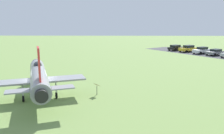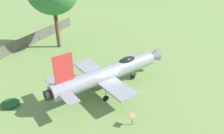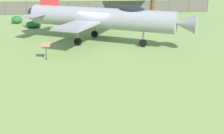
{
  "view_description": "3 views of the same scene",
  "coord_description": "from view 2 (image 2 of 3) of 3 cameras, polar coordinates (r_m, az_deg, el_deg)",
  "views": [
    {
      "loc": [
        -22.22,
        -7.7,
        7.38
      ],
      "look_at": [
        7.72,
        -7.07,
        1.5
      ],
      "focal_mm": 37.44,
      "sensor_mm": 36.0,
      "label": 1
    },
    {
      "loc": [
        -4.92,
        -18.58,
        13.26
      ],
      "look_at": [
        0.62,
        0.19,
        2.56
      ],
      "focal_mm": 34.92,
      "sensor_mm": 36.0,
      "label": 2
    },
    {
      "loc": [
        15.53,
        -15.69,
        5.53
      ],
      "look_at": [
        7.72,
        -7.07,
        1.5
      ],
      "focal_mm": 44.68,
      "sensor_mm": 36.0,
      "label": 3
    }
  ],
  "objects": [
    {
      "name": "shrub_by_tree",
      "position": [
        23.11,
        -25.11,
        -8.57
      ],
      "size": [
        1.71,
        1.46,
        0.62
      ],
      "color": "#235B26",
      "rests_on": "ground_plane"
    },
    {
      "name": "display_jet",
      "position": [
        22.44,
        -0.63,
        -1.36
      ],
      "size": [
        13.53,
        8.98,
        5.41
      ],
      "rotation": [
        0.0,
        0.0,
        0.35
      ],
      "color": "gray",
      "rests_on": "ground_plane"
    },
    {
      "name": "ground_plane",
      "position": [
        23.35,
        -1.32,
        -5.94
      ],
      "size": [
        200.0,
        200.0,
        0.0
      ],
      "primitive_type": "plane",
      "color": "#75934C"
    },
    {
      "name": "info_plaque",
      "position": [
        18.76,
        5.41,
        -12.89
      ],
      "size": [
        0.71,
        0.69,
        1.14
      ],
      "color": "#333333",
      "rests_on": "ground_plane"
    },
    {
      "name": "perimeter_fence",
      "position": [
        33.27,
        -26.53,
        3.7
      ],
      "size": [
        20.56,
        22.68,
        1.68
      ],
      "rotation": [
        0.0,
        0.0,
        10.26
      ],
      "color": "#4C4238",
      "rests_on": "ground_plane"
    }
  ]
}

